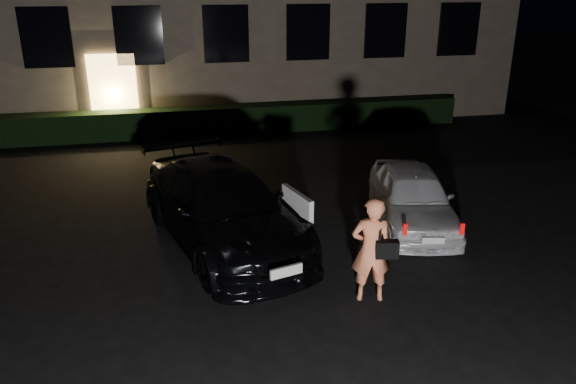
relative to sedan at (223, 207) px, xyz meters
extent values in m
plane|color=black|center=(1.08, -2.65, -0.71)|extent=(80.00, 80.00, 0.00)
cube|color=#FFC96C|center=(-2.42, 8.29, 0.54)|extent=(1.40, 0.10, 2.50)
cube|color=black|center=(-4.12, 8.29, 2.29)|extent=(1.40, 0.10, 1.70)
cube|color=black|center=(-1.52, 8.29, 2.29)|extent=(1.40, 0.10, 1.70)
cube|color=black|center=(1.08, 8.29, 2.29)|extent=(1.40, 0.10, 1.70)
cube|color=black|center=(3.68, 8.29, 2.29)|extent=(1.40, 0.10, 1.70)
cube|color=black|center=(6.28, 8.29, 2.29)|extent=(1.40, 0.10, 1.70)
cube|color=black|center=(8.88, 8.29, 2.29)|extent=(1.40, 0.10, 1.70)
cube|color=black|center=(1.08, 7.85, -0.28)|extent=(15.00, 0.70, 0.85)
imported|color=black|center=(0.00, 0.00, 0.00)|extent=(3.21, 5.23, 1.42)
cube|color=white|center=(1.26, -0.58, 0.17)|extent=(0.36, 1.00, 0.47)
cube|color=silver|center=(0.67, -2.44, -0.09)|extent=(0.51, 0.18, 0.16)
imported|color=white|center=(3.75, 0.03, -0.12)|extent=(2.04, 3.64, 1.17)
cube|color=red|center=(2.94, -1.48, -0.07)|extent=(0.08, 0.06, 0.19)
cube|color=red|center=(3.89, -1.67, -0.07)|extent=(0.08, 0.06, 0.19)
cube|color=silver|center=(3.41, -1.62, -0.27)|extent=(0.39, 0.11, 0.11)
imported|color=#FF8659|center=(1.97, -2.44, 0.13)|extent=(0.67, 0.50, 1.67)
cube|color=black|center=(2.15, -2.59, 0.19)|extent=(0.36, 0.21, 0.27)
cube|color=black|center=(2.04, -2.53, 0.57)|extent=(0.05, 0.06, 0.52)
camera|label=1|loc=(-0.85, -9.51, 3.93)|focal=35.00mm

